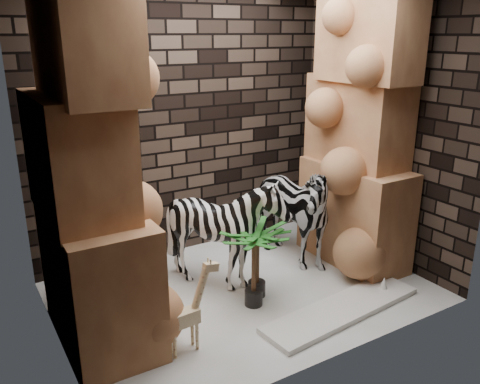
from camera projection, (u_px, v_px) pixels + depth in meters
floor at (244, 291)px, 4.90m from camera, size 3.50×3.50×0.00m
wall_back at (185, 122)px, 5.45m from camera, size 3.50×0.00×3.50m
wall_front at (339, 177)px, 3.41m from camera, size 3.50×0.00×3.50m
wall_left at (39, 170)px, 3.57m from camera, size 0.00×3.00×3.00m
wall_right at (383, 125)px, 5.29m from camera, size 0.00×3.00×3.00m
rock_pillar_left at (88, 164)px, 3.74m from camera, size 0.68×1.30×3.00m
rock_pillar_right at (360, 128)px, 5.13m from camera, size 0.58×1.25×3.00m
zebra_right at (286, 202)px, 5.35m from camera, size 0.76×1.24×1.39m
zebra_left at (225, 237)px, 4.85m from camera, size 1.10×1.29×1.06m
giraffe_toy at (183, 309)px, 3.86m from camera, size 0.41×0.16×0.78m
palm_front at (257, 261)px, 4.71m from camera, size 0.36×0.36×0.74m
palm_back at (254, 269)px, 4.55m from camera, size 0.36×0.36×0.74m
surfboard at (342, 309)px, 4.53m from camera, size 1.72×0.56×0.05m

